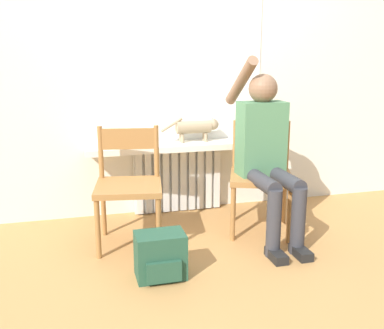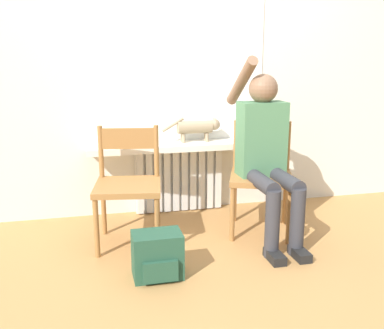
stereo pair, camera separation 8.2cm
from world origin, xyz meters
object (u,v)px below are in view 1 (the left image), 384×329
(chair_left, at_px, (129,184))
(chair_right, at_px, (261,174))
(person, at_px, (266,148))
(backpack, at_px, (160,256))
(cat, at_px, (197,127))

(chair_left, bearing_deg, chair_right, 9.25)
(chair_left, distance_m, person, 1.02)
(chair_left, bearing_deg, person, 2.68)
(person, relative_size, backpack, 4.42)
(chair_left, relative_size, person, 0.63)
(chair_left, xyz_separation_m, backpack, (0.11, -0.57, -0.31))
(person, distance_m, cat, 0.73)
(cat, bearing_deg, chair_right, -54.77)
(chair_left, height_order, person, person)
(chair_left, relative_size, cat, 1.67)
(person, bearing_deg, cat, 119.09)
(chair_left, bearing_deg, backpack, -69.63)
(person, bearing_deg, backpack, -152.64)
(backpack, bearing_deg, person, 27.36)
(chair_right, bearing_deg, person, -75.92)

